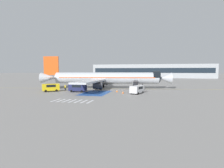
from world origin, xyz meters
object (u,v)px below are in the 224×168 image
(airliner, at_px, (104,78))
(service_van_1, at_px, (51,87))
(ground_crew_2, at_px, (101,87))
(baggage_cart, at_px, (71,89))
(service_van_0, at_px, (78,87))
(traffic_cone_0, at_px, (123,92))
(fuel_tanker, at_px, (104,80))
(ground_crew_1, at_px, (70,87))
(ground_crew_0, at_px, (65,87))
(service_van_2, at_px, (137,89))
(traffic_cone_2, at_px, (117,91))
(boarding_stairs_forward, at_px, (135,87))
(terminal_building, at_px, (151,71))
(traffic_cone_1, at_px, (47,89))
(ground_crew_3, at_px, (96,86))

(airliner, height_order, service_van_1, airliner)
(airliner, height_order, ground_crew_2, airliner)
(baggage_cart, bearing_deg, service_van_0, 96.09)
(service_van_1, bearing_deg, traffic_cone_0, 53.18)
(fuel_tanker, height_order, ground_crew_1, fuel_tanker)
(ground_crew_0, distance_m, ground_crew_1, 1.36)
(service_van_0, xyz_separation_m, ground_crew_1, (-4.05, 3.48, -0.26))
(fuel_tanker, distance_m, service_van_2, 35.51)
(ground_crew_2, distance_m, traffic_cone_2, 5.40)
(airliner, distance_m, service_van_2, 15.19)
(service_van_1, height_order, ground_crew_1, service_van_1)
(traffic_cone_0, height_order, traffic_cone_2, traffic_cone_2)
(boarding_stairs_forward, height_order, ground_crew_0, boarding_stairs_forward)
(boarding_stairs_forward, bearing_deg, baggage_cart, 176.70)
(service_van_0, relative_size, ground_crew_2, 2.60)
(traffic_cone_2, bearing_deg, ground_crew_2, 159.28)
(airliner, relative_size, fuel_tanker, 3.89)
(airliner, bearing_deg, service_van_0, -33.13)
(fuel_tanker, distance_m, service_van_0, 31.37)
(service_van_0, xyz_separation_m, ground_crew_0, (-5.22, 2.79, -0.35))
(service_van_0, bearing_deg, boarding_stairs_forward, -66.61)
(traffic_cone_0, distance_m, terminal_building, 98.54)
(service_van_2, distance_m, traffic_cone_1, 27.12)
(ground_crew_3, bearing_deg, airliner, -94.74)
(ground_crew_0, xyz_separation_m, traffic_cone_1, (-5.77, -0.13, -0.63))
(boarding_stairs_forward, distance_m, ground_crew_3, 11.81)
(airliner, bearing_deg, fuel_tanker, -172.77)
(ground_crew_3, height_order, traffic_cone_2, ground_crew_3)
(traffic_cone_1, relative_size, terminal_building, 0.01)
(boarding_stairs_forward, height_order, service_van_0, boarding_stairs_forward)
(traffic_cone_0, distance_m, traffic_cone_2, 3.20)
(service_van_1, height_order, baggage_cart, service_van_1)
(baggage_cart, relative_size, traffic_cone_1, 4.54)
(airliner, height_order, traffic_cone_0, airliner)
(service_van_2, distance_m, traffic_cone_2, 6.07)
(service_van_1, distance_m, ground_crew_2, 14.00)
(boarding_stairs_forward, bearing_deg, ground_crew_3, 176.53)
(service_van_1, distance_m, terminal_building, 102.50)
(service_van_0, bearing_deg, traffic_cone_1, 73.53)
(fuel_tanker, bearing_deg, traffic_cone_2, 14.26)
(ground_crew_2, relative_size, terminal_building, 0.02)
(service_van_0, xyz_separation_m, traffic_cone_2, (10.38, 2.43, -0.99))
(service_van_0, xyz_separation_m, traffic_cone_0, (12.45, -0.01, -1.01))
(service_van_1, xyz_separation_m, traffic_cone_2, (18.03, 3.25, -0.97))
(service_van_2, height_order, baggage_cart, service_van_2)
(service_van_0, height_order, ground_crew_2, service_van_0)
(ground_crew_0, xyz_separation_m, ground_crew_1, (1.17, 0.69, 0.09))
(fuel_tanker, distance_m, ground_crew_3, 25.41)
(traffic_cone_1, bearing_deg, terminal_building, 72.86)
(service_van_2, xyz_separation_m, traffic_cone_1, (-27.01, 2.33, -0.87))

